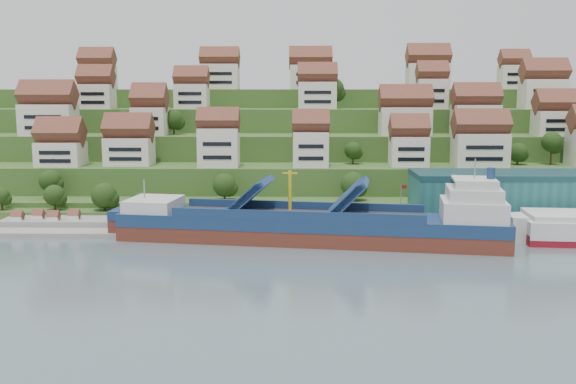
{
  "coord_description": "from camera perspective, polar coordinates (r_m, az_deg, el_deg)",
  "views": [
    {
      "loc": [
        -4.52,
        -127.4,
        29.96
      ],
      "look_at": [
        -6.56,
        14.0,
        8.0
      ],
      "focal_mm": 40.0,
      "sensor_mm": 36.0,
      "label": 1
    }
  ],
  "objects": [
    {
      "name": "warehouse",
      "position": [
        156.72,
        21.95,
        -0.17
      ],
      "size": [
        60.0,
        15.0,
        10.0
      ],
      "primitive_type": "cube",
      "color": "#256464",
      "rests_on": "quay"
    },
    {
      "name": "quay",
      "position": [
        147.35,
        10.4,
        -2.62
      ],
      "size": [
        180.0,
        14.0,
        2.2
      ],
      "primitive_type": "cube",
      "color": "gray",
      "rests_on": "ground"
    },
    {
      "name": "hillside",
      "position": [
        231.8,
        1.95,
        4.05
      ],
      "size": [
        260.0,
        128.0,
        31.0
      ],
      "color": "#2D4C1E",
      "rests_on": "ground"
    },
    {
      "name": "beach_huts",
      "position": [
        151.46,
        -20.7,
        -2.35
      ],
      "size": [
        14.4,
        3.7,
        2.2
      ],
      "color": "white",
      "rests_on": "pebble_beach"
    },
    {
      "name": "hillside_trees",
      "position": [
        172.97,
        -0.54,
        4.46
      ],
      "size": [
        141.07,
        62.37,
        31.82
      ],
      "color": "#244115",
      "rests_on": "ground"
    },
    {
      "name": "pebble_beach",
      "position": [
        152.18,
        -19.79,
        -2.86
      ],
      "size": [
        45.0,
        20.0,
        1.0
      ],
      "primitive_type": "cube",
      "color": "gray",
      "rests_on": "ground"
    },
    {
      "name": "ground",
      "position": [
        130.95,
        2.79,
        -4.41
      ],
      "size": [
        300.0,
        300.0,
        0.0
      ],
      "primitive_type": "plane",
      "color": "slate",
      "rests_on": "ground"
    },
    {
      "name": "hillside_village",
      "position": [
        188.59,
        3.29,
        7.12
      ],
      "size": [
        161.28,
        62.47,
        28.46
      ],
      "color": "silver",
      "rests_on": "ground"
    },
    {
      "name": "flagpole",
      "position": [
        141.15,
        10.04,
        -0.72
      ],
      "size": [
        1.28,
        0.16,
        8.0
      ],
      "color": "gray",
      "rests_on": "quay"
    },
    {
      "name": "cargo_ship",
      "position": [
        129.66,
        2.87,
        -3.05
      ],
      "size": [
        78.77,
        23.33,
        17.26
      ],
      "rotation": [
        0.0,
        0.0,
        -0.15
      ],
      "color": "#5E281C",
      "rests_on": "ground"
    }
  ]
}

